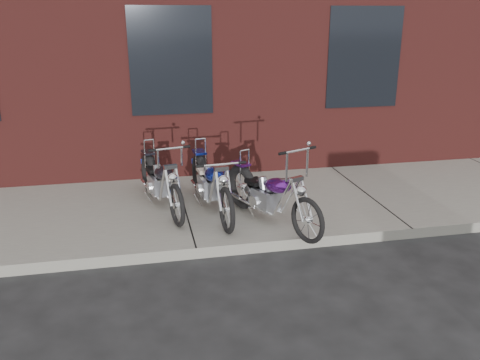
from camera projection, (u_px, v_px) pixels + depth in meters
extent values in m
plane|color=black|center=(197.00, 259.00, 6.46)|extent=(120.00, 120.00, 0.00)
cube|color=gray|center=(184.00, 211.00, 7.83)|extent=(22.00, 3.00, 0.15)
torus|color=black|center=(247.00, 189.00, 7.53)|extent=(0.38, 0.68, 0.68)
torus|color=black|center=(315.00, 224.00, 6.38)|extent=(0.30, 0.59, 0.62)
cube|color=#919299|center=(272.00, 202.00, 7.06)|extent=(0.39, 0.45, 0.28)
ellipsoid|color=#5F1985|center=(285.00, 188.00, 6.76)|extent=(0.43, 0.58, 0.29)
cube|color=black|center=(262.00, 184.00, 7.19)|extent=(0.31, 0.33, 0.06)
cylinder|color=white|center=(309.00, 203.00, 6.39)|extent=(0.14, 0.27, 0.51)
cylinder|color=white|center=(305.00, 153.00, 6.29)|extent=(0.49, 0.23, 0.03)
cylinder|color=white|center=(250.00, 167.00, 7.36)|extent=(0.03, 0.03, 0.45)
cylinder|color=white|center=(269.00, 204.00, 7.32)|extent=(0.37, 0.80, 0.05)
torus|color=black|center=(202.00, 177.00, 8.04)|extent=(0.21, 0.72, 0.71)
torus|color=black|center=(230.00, 214.00, 6.65)|extent=(0.13, 0.64, 0.64)
cube|color=#919299|center=(212.00, 190.00, 7.47)|extent=(0.31, 0.42, 0.29)
ellipsoid|color=#172EB4|center=(217.00, 177.00, 7.13)|extent=(0.31, 0.56, 0.30)
cube|color=beige|center=(208.00, 173.00, 7.64)|extent=(0.26, 0.30, 0.06)
cylinder|color=white|center=(227.00, 193.00, 6.68)|extent=(0.07, 0.29, 0.53)
cylinder|color=white|center=(224.00, 167.00, 6.70)|extent=(0.54, 0.08, 0.03)
cylinder|color=white|center=(203.00, 156.00, 7.85)|extent=(0.02, 0.02, 0.47)
cylinder|color=white|center=(216.00, 193.00, 7.74)|extent=(0.14, 0.88, 0.05)
torus|color=black|center=(152.00, 176.00, 8.15)|extent=(0.27, 0.69, 0.68)
torus|color=black|center=(180.00, 209.00, 6.88)|extent=(0.20, 0.61, 0.61)
cube|color=#919299|center=(162.00, 188.00, 7.63)|extent=(0.34, 0.42, 0.28)
ellipsoid|color=black|center=(166.00, 175.00, 7.32)|extent=(0.35, 0.56, 0.29)
cube|color=black|center=(157.00, 171.00, 7.78)|extent=(0.28, 0.31, 0.06)
cylinder|color=white|center=(177.00, 189.00, 6.90)|extent=(0.10, 0.27, 0.51)
cylinder|color=white|center=(173.00, 151.00, 6.85)|extent=(0.51, 0.14, 0.03)
cylinder|color=white|center=(152.00, 156.00, 7.97)|extent=(0.02, 0.02, 0.45)
cylinder|color=white|center=(166.00, 190.00, 7.89)|extent=(0.23, 0.84, 0.05)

